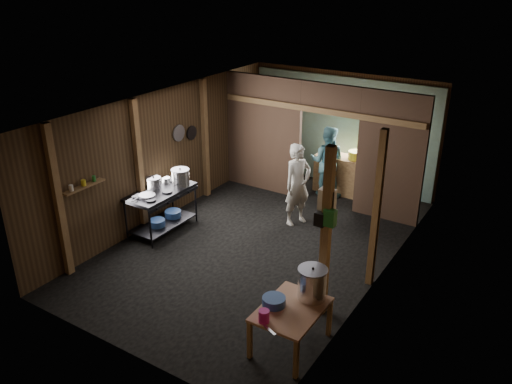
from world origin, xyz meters
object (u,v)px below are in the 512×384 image
Objects in this scene: stove_pot_large at (181,178)px; cook at (298,185)px; stock_pot at (312,284)px; pink_bucket at (264,316)px; prep_table at (291,327)px; yellow_tub at (356,155)px; gas_range at (162,211)px.

cook reaches higher than stove_pot_large.
pink_bucket is at bearing -109.33° from stock_pot.
stock_pot is (0.11, 0.36, 0.52)m from prep_table.
stove_pot_large reaches higher than yellow_tub.
prep_table is 0.60m from pink_bucket.
pink_bucket is 0.51× the size of yellow_tub.
stock_pot reaches higher than gas_range.
gas_range is at bearing -124.69° from yellow_tub.
cook is (2.04, 1.67, 0.40)m from gas_range.
yellow_tub is (2.29, 3.15, -0.05)m from stove_pot_large.
stove_pot_large is 2.11× the size of pink_bucket.
stock_pot is at bearing -24.52° from stove_pot_large.
stove_pot_large is at bearing 66.97° from gas_range.
gas_range is 0.86× the size of cook.
prep_table is at bearing -76.42° from yellow_tub.
cook is at bearing 34.23° from stove_pot_large.
gas_range is at bearing -113.03° from stove_pot_large.
gas_range is 8.46× the size of pink_bucket.
cook is at bearing 112.10° from pink_bucket.
stove_pot_large is (0.17, 0.40, 0.58)m from gas_range.
stove_pot_large reaches higher than prep_table.
cook is at bearing 39.35° from gas_range.
cook reaches higher than gas_range.
yellow_tub is at bearing 55.31° from gas_range.
gas_range is at bearing 161.67° from stock_pot.
yellow_tub is at bearing 101.01° from pink_bucket.
pink_bucket reaches higher than prep_table.
stove_pot_large reaches higher than stock_pot.
gas_range is 2.67m from cook.
yellow_tub is at bearing 10.39° from cook.
pink_bucket is (-0.27, -0.78, -0.13)m from stock_pot.
prep_table is at bearing 69.50° from pink_bucket.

